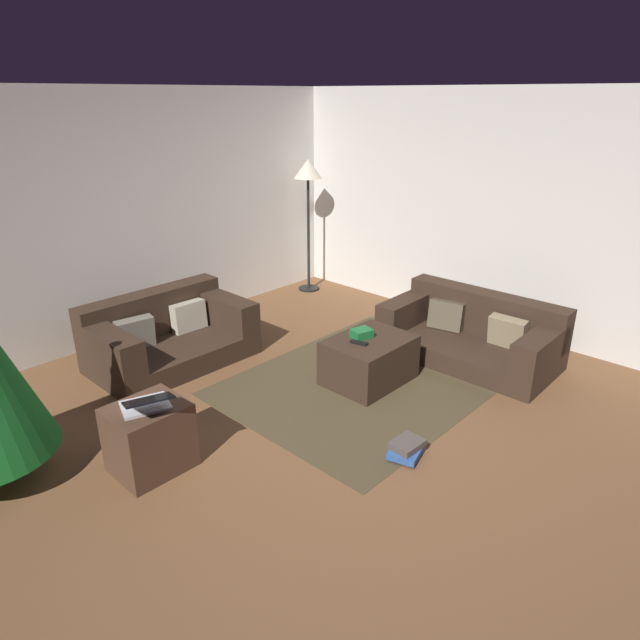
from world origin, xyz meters
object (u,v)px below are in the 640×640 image
(book_stack, at_px, (406,449))
(corner_lamp, at_px, (308,179))
(laptop, at_px, (146,403))
(tv_remote, at_px, (359,343))
(couch_right, at_px, (473,334))
(gift_box, at_px, (362,333))
(side_table, at_px, (150,438))
(couch_left, at_px, (167,335))
(ottoman, at_px, (369,360))

(book_stack, height_order, corner_lamp, corner_lamp)
(laptop, bearing_deg, tv_remote, -7.07)
(couch_right, distance_m, laptop, 3.36)
(gift_box, bearing_deg, side_table, 173.74)
(book_stack, bearing_deg, couch_right, 15.19)
(side_table, xyz_separation_m, laptop, (-0.02, -0.06, 0.31))
(laptop, xyz_separation_m, corner_lamp, (3.64, 2.02, 0.92))
(couch_right, bearing_deg, couch_left, 43.41)
(ottoman, relative_size, laptop, 1.57)
(ottoman, bearing_deg, tv_remote, 178.49)
(side_table, bearing_deg, book_stack, -42.67)
(couch_right, height_order, corner_lamp, corner_lamp)
(ottoman, bearing_deg, couch_right, -20.96)
(tv_remote, bearing_deg, corner_lamp, 39.47)
(side_table, height_order, laptop, laptop)
(ottoman, relative_size, corner_lamp, 0.45)
(side_table, distance_m, book_stack, 1.87)
(gift_box, xyz_separation_m, laptop, (-2.10, 0.17, 0.10))
(book_stack, bearing_deg, laptop, 139.15)
(couch_right, bearing_deg, side_table, 75.74)
(couch_right, distance_m, tv_remote, 1.38)
(couch_left, distance_m, laptop, 1.89)
(corner_lamp, bearing_deg, gift_box, -125.15)
(tv_remote, relative_size, book_stack, 0.51)
(side_table, xyz_separation_m, corner_lamp, (3.62, 1.96, 1.24))
(gift_box, xyz_separation_m, book_stack, (-0.72, -1.03, -0.41))
(couch_left, xyz_separation_m, book_stack, (0.30, -2.71, -0.20))
(couch_left, height_order, laptop, laptop)
(gift_box, xyz_separation_m, tv_remote, (-0.13, -0.08, -0.03))
(couch_left, xyz_separation_m, side_table, (-1.07, -1.46, -0.01))
(ottoman, distance_m, book_stack, 1.21)
(ottoman, bearing_deg, corner_lamp, 56.18)
(couch_left, height_order, side_table, couch_left)
(gift_box, bearing_deg, book_stack, -124.88)
(corner_lamp, bearing_deg, couch_left, -168.93)
(ottoman, distance_m, corner_lamp, 3.01)
(gift_box, bearing_deg, ottoman, -75.27)
(couch_right, relative_size, laptop, 3.43)
(side_table, distance_m, laptop, 0.32)
(ottoman, height_order, tv_remote, tv_remote)
(gift_box, height_order, corner_lamp, corner_lamp)
(ottoman, relative_size, tv_remote, 4.90)
(side_table, bearing_deg, couch_right, -12.95)
(couch_right, height_order, book_stack, couch_right)
(tv_remote, xyz_separation_m, book_stack, (-0.59, -0.95, -0.38))
(couch_left, relative_size, ottoman, 1.96)
(couch_right, height_order, side_table, couch_right)
(couch_left, relative_size, laptop, 3.08)
(gift_box, height_order, side_table, gift_box)
(ottoman, xyz_separation_m, book_stack, (-0.74, -0.95, -0.15))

